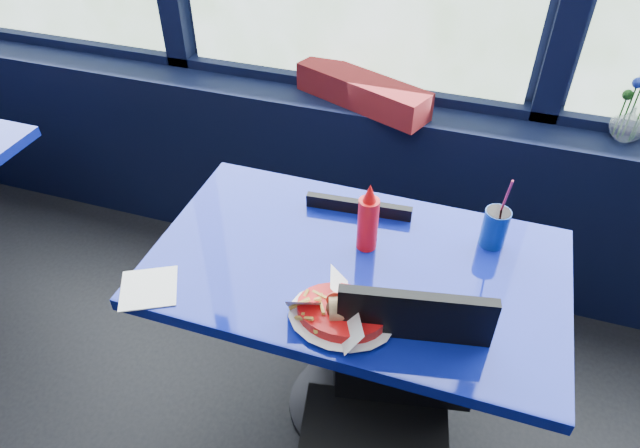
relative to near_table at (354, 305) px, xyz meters
The scene contains 10 objects.
window_sill 0.94m from the near_table, 109.03° to the left, with size 5.00×0.26×0.80m, color black.
near_table is the anchor object (origin of this frame).
chair_near_front 0.38m from the near_table, 60.18° to the right, with size 0.48×0.48×0.90m.
chair_near_back 0.35m from the near_table, 98.40° to the left, with size 0.39×0.39×0.79m.
planter_box 0.91m from the near_table, 104.27° to the left, with size 0.57×0.14×0.11m, color maroon.
flower_vase 1.21m from the near_table, 49.24° to the left, with size 0.14×0.14×0.26m.
food_basket 0.31m from the near_table, 83.45° to the right, with size 0.26×0.25×0.09m.
ketchup_bottle 0.29m from the near_table, 83.97° to the left, with size 0.06×0.06×0.23m.
soda_cup 0.49m from the near_table, 30.21° to the left, with size 0.08×0.08×0.26m.
napkin 0.62m from the near_table, 151.70° to the right, with size 0.15×0.15×0.00m, color white.
Camera 1 is at (0.57, 0.83, 1.91)m, focal length 32.00 mm.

